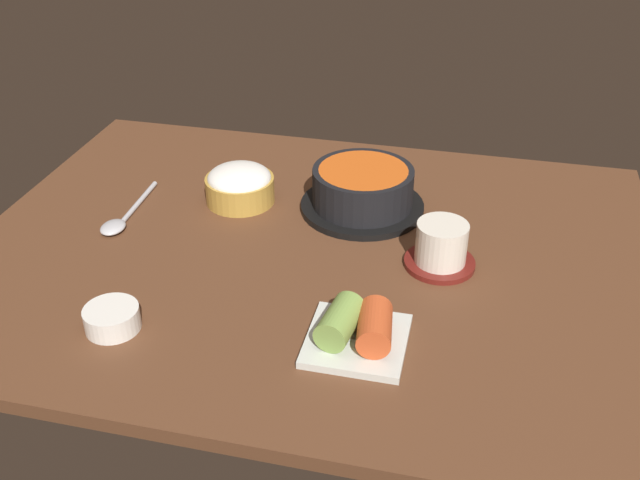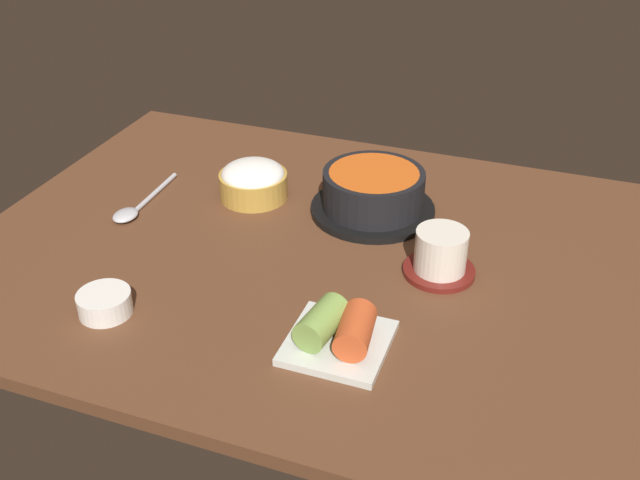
{
  "view_description": "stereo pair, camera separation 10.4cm",
  "coord_description": "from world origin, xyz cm",
  "px_view_note": "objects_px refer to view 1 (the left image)",
  "views": [
    {
      "loc": [
        22.16,
        -87.6,
        60.19
      ],
      "look_at": [
        2.0,
        -2.0,
        5.0
      ],
      "focal_mm": 41.17,
      "sensor_mm": 36.0,
      "label": 1
    },
    {
      "loc": [
        32.1,
        -84.63,
        60.19
      ],
      "look_at": [
        2.0,
        -2.0,
        5.0
      ],
      "focal_mm": 41.17,
      "sensor_mm": 36.0,
      "label": 2
    }
  ],
  "objects_px": {
    "kimchi_plate": "(357,330)",
    "rice_bowl": "(240,184)",
    "stone_pot": "(363,190)",
    "side_bowl_near": "(112,318)",
    "spoon": "(121,220)",
    "tea_cup_with_saucer": "(441,246)"
  },
  "relations": [
    {
      "from": "stone_pot",
      "to": "side_bowl_near",
      "type": "relative_size",
      "value": 2.84
    },
    {
      "from": "spoon",
      "to": "stone_pot",
      "type": "bearing_deg",
      "value": 19.99
    },
    {
      "from": "kimchi_plate",
      "to": "side_bowl_near",
      "type": "bearing_deg",
      "value": -172.58
    },
    {
      "from": "kimchi_plate",
      "to": "side_bowl_near",
      "type": "xyz_separation_m",
      "value": [
        -0.3,
        -0.04,
        -0.01
      ]
    },
    {
      "from": "stone_pot",
      "to": "spoon",
      "type": "distance_m",
      "value": 0.38
    },
    {
      "from": "rice_bowl",
      "to": "spoon",
      "type": "height_order",
      "value": "rice_bowl"
    },
    {
      "from": "stone_pot",
      "to": "spoon",
      "type": "xyz_separation_m",
      "value": [
        -0.36,
        -0.13,
        -0.03
      ]
    },
    {
      "from": "stone_pot",
      "to": "rice_bowl",
      "type": "xyz_separation_m",
      "value": [
        -0.2,
        -0.02,
        -0.0
      ]
    },
    {
      "from": "tea_cup_with_saucer",
      "to": "kimchi_plate",
      "type": "relative_size",
      "value": 0.83
    },
    {
      "from": "kimchi_plate",
      "to": "side_bowl_near",
      "type": "height_order",
      "value": "kimchi_plate"
    },
    {
      "from": "tea_cup_with_saucer",
      "to": "side_bowl_near",
      "type": "relative_size",
      "value": 1.45
    },
    {
      "from": "rice_bowl",
      "to": "tea_cup_with_saucer",
      "type": "relative_size",
      "value": 1.11
    },
    {
      "from": "stone_pot",
      "to": "kimchi_plate",
      "type": "relative_size",
      "value": 1.63
    },
    {
      "from": "tea_cup_with_saucer",
      "to": "side_bowl_near",
      "type": "distance_m",
      "value": 0.45
    },
    {
      "from": "rice_bowl",
      "to": "kimchi_plate",
      "type": "relative_size",
      "value": 0.92
    },
    {
      "from": "stone_pot",
      "to": "kimchi_plate",
      "type": "xyz_separation_m",
      "value": [
        0.05,
        -0.33,
        -0.01
      ]
    },
    {
      "from": "spoon",
      "to": "rice_bowl",
      "type": "bearing_deg",
      "value": 35.14
    },
    {
      "from": "side_bowl_near",
      "to": "spoon",
      "type": "bearing_deg",
      "value": 114.21
    },
    {
      "from": "rice_bowl",
      "to": "kimchi_plate",
      "type": "distance_m",
      "value": 0.4
    },
    {
      "from": "kimchi_plate",
      "to": "rice_bowl",
      "type": "bearing_deg",
      "value": 129.15
    },
    {
      "from": "stone_pot",
      "to": "tea_cup_with_saucer",
      "type": "bearing_deg",
      "value": -44.21
    },
    {
      "from": "stone_pot",
      "to": "rice_bowl",
      "type": "relative_size",
      "value": 1.77
    }
  ]
}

